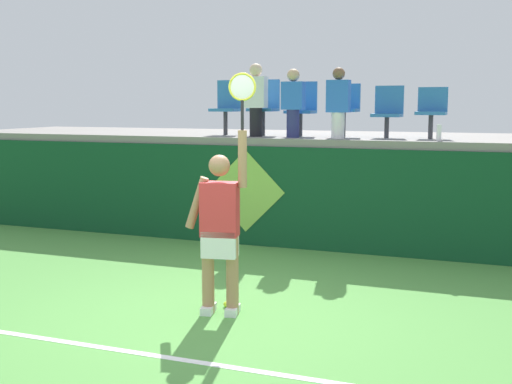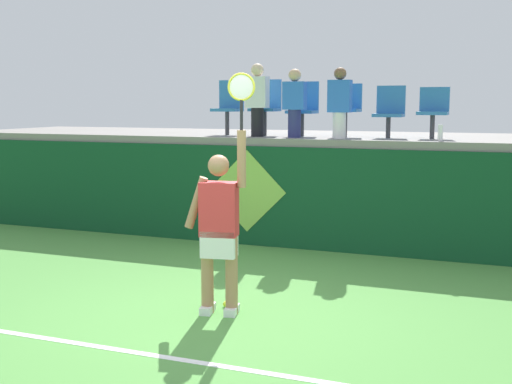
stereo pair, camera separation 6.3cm
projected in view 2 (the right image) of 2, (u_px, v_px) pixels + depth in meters
The scene contains 17 objects.
ground_plane at pixel (215, 318), 6.64m from camera, with size 40.00×40.00×0.00m, color #519342.
court_back_wall at pixel (310, 198), 9.71m from camera, with size 13.68×0.20×1.54m, color #0F4223.
spectator_platform at pixel (335, 138), 10.95m from camera, with size 13.68×3.03×0.12m, color gray.
court_baseline_stripe at pixel (163, 357), 5.62m from camera, with size 12.31×0.08×0.01m, color white.
tennis_player at pixel (220, 226), 6.67m from camera, with size 0.75×0.33×2.49m.
tennis_ball at pixel (226, 304), 6.99m from camera, with size 0.07×0.07×0.07m, color #D1E533.
water_bottle at pixel (440, 133), 9.08m from camera, with size 0.07×0.07×0.23m, color white.
stadium_chair_0 at pixel (229, 105), 10.88m from camera, with size 0.44×0.42×0.91m.
stadium_chair_1 at pixel (266, 104), 10.64m from camera, with size 0.44×0.42×0.92m.
stadium_chair_2 at pixel (303, 106), 10.41m from camera, with size 0.44×0.42×0.88m.
stadium_chair_3 at pixel (346, 106), 10.16m from camera, with size 0.44×0.42×0.84m.
stadium_chair_4 at pixel (390, 110), 9.93m from camera, with size 0.44×0.42×0.80m.
stadium_chair_5 at pixel (433, 109), 9.69m from camera, with size 0.44×0.42×0.77m.
spectator_0 at pixel (295, 102), 9.96m from camera, with size 0.34×0.20×1.05m.
spectator_1 at pixel (257, 98), 10.24m from camera, with size 0.34×0.20×1.15m.
spectator_2 at pixel (340, 102), 9.74m from camera, with size 0.34×0.20×1.06m.
wall_signage_mount at pixel (247, 245), 10.07m from camera, with size 1.27×0.01×1.48m.
Camera 2 is at (2.68, -5.82, 2.19)m, focal length 45.41 mm.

